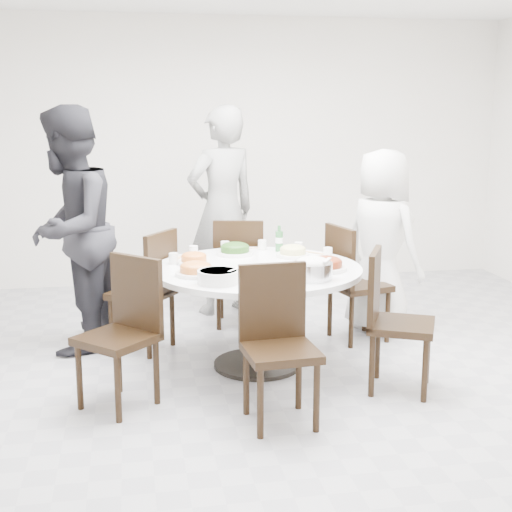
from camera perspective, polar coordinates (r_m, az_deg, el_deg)
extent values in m
cube|color=#A5A5AA|center=(5.07, 2.86, -9.87)|extent=(6.00, 6.00, 0.01)
cube|color=white|center=(7.68, -2.13, 8.32)|extent=(6.00, 0.01, 2.80)
cylinder|color=white|center=(5.20, 0.10, -4.92)|extent=(1.50, 1.50, 0.75)
cube|color=black|center=(5.84, 8.26, -2.14)|extent=(0.51, 0.51, 0.95)
cube|color=black|center=(6.18, -1.35, -1.23)|extent=(0.49, 0.49, 0.95)
cube|color=black|center=(5.61, -9.17, -2.74)|extent=(0.58, 0.58, 0.95)
cube|color=black|center=(4.57, -11.10, -6.23)|extent=(0.59, 0.59, 0.95)
cube|color=black|center=(4.26, 1.99, -7.36)|extent=(0.45, 0.45, 0.95)
cube|color=black|center=(4.85, 11.59, -5.19)|extent=(0.56, 0.56, 0.95)
imported|color=silver|center=(6.03, 10.01, 1.12)|extent=(0.80, 0.90, 1.54)
imported|color=black|center=(6.49, -2.73, 3.62)|extent=(0.81, 0.68, 1.89)
imported|color=black|center=(5.64, -14.70, 2.00)|extent=(0.94, 1.08, 1.89)
cylinder|color=white|center=(5.52, -1.70, 0.47)|extent=(0.29, 0.29, 0.07)
cylinder|color=white|center=(5.45, 2.96, 0.28)|extent=(0.25, 0.25, 0.07)
cylinder|color=white|center=(5.20, -4.99, -0.33)|extent=(0.24, 0.24, 0.06)
cylinder|color=white|center=(5.02, 5.60, -0.72)|extent=(0.30, 0.30, 0.07)
cylinder|color=white|center=(4.86, -4.84, -1.14)|extent=(0.28, 0.28, 0.07)
cylinder|color=silver|center=(4.75, 4.55, -1.19)|extent=(0.26, 0.26, 0.11)
cylinder|color=white|center=(4.64, -3.04, -1.66)|extent=(0.27, 0.27, 0.08)
cylinder|color=#2A6933|center=(5.64, 1.86, 1.41)|extent=(0.06, 0.06, 0.21)
cylinder|color=white|center=(5.66, -1.28, 0.81)|extent=(0.07, 0.07, 0.08)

